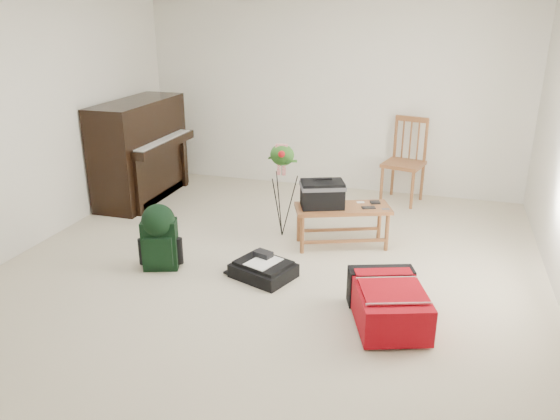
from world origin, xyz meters
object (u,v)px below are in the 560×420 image
(dining_chair, at_px, (404,162))
(black_duffel, at_px, (263,269))
(piano, at_px, (141,152))
(bench, at_px, (329,197))
(flower_stand, at_px, (282,191))
(green_backpack, at_px, (159,234))
(red_suitcase, at_px, (389,300))

(dining_chair, bearing_deg, black_duffel, -97.95)
(piano, bearing_deg, bench, -16.45)
(flower_stand, bearing_deg, piano, 152.98)
(green_backpack, xyz_separation_m, flower_stand, (0.87, 1.09, 0.16))
(dining_chair, xyz_separation_m, red_suitcase, (0.16, -2.92, -0.34))
(dining_chair, relative_size, flower_stand, 1.02)
(black_duffel, bearing_deg, red_suitcase, 1.58)
(piano, relative_size, flower_stand, 1.44)
(flower_stand, bearing_deg, red_suitcase, -55.79)
(bench, relative_size, flower_stand, 0.99)
(bench, height_order, red_suitcase, bench)
(red_suitcase, bearing_deg, piano, 129.07)
(piano, distance_m, bench, 2.70)
(green_backpack, bearing_deg, red_suitcase, -26.92)
(piano, xyz_separation_m, black_duffel, (2.18, -1.67, -0.52))
(dining_chair, xyz_separation_m, black_duffel, (-1.02, -2.51, -0.44))
(piano, height_order, dining_chair, piano)
(bench, bearing_deg, piano, 142.26)
(piano, xyz_separation_m, dining_chair, (3.20, 0.84, -0.09))
(black_duffel, distance_m, green_backpack, 1.02)
(green_backpack, bearing_deg, piano, 105.06)
(bench, height_order, green_backpack, bench)
(bench, xyz_separation_m, dining_chair, (0.61, 1.60, -0.00))
(piano, xyz_separation_m, green_backpack, (1.20, -1.78, -0.25))
(black_duffel, height_order, flower_stand, flower_stand)
(black_duffel, relative_size, green_backpack, 0.99)
(bench, distance_m, red_suitcase, 1.56)
(bench, xyz_separation_m, green_backpack, (-1.39, -1.01, -0.17))
(flower_stand, bearing_deg, dining_chair, 44.77)
(dining_chair, distance_m, red_suitcase, 2.94)
(dining_chair, height_order, flower_stand, dining_chair)
(black_duffel, bearing_deg, bench, 86.63)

